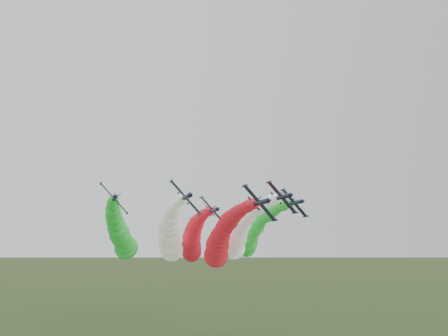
% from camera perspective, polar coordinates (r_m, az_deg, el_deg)
% --- Properties ---
extents(jet_lead, '(13.82, 63.39, 18.03)m').
position_cam_1_polar(jet_lead, '(121.17, -0.56, -9.72)').
color(jet_lead, '#111634').
rests_on(jet_lead, ground).
extents(jet_inner_left, '(13.67, 63.24, 17.89)m').
position_cam_1_polar(jet_inner_left, '(126.90, -7.02, -8.93)').
color(jet_inner_left, '#111634').
rests_on(jet_inner_left, ground).
extents(jet_inner_right, '(13.89, 63.46, 18.10)m').
position_cam_1_polar(jet_inner_right, '(132.38, 1.87, -8.92)').
color(jet_inner_right, '#111634').
rests_on(jet_inner_right, ground).
extents(jet_outer_left, '(14.00, 63.57, 18.21)m').
position_cam_1_polar(jet_outer_left, '(137.90, -13.34, -8.51)').
color(jet_outer_left, '#111634').
rests_on(jet_outer_left, ground).
extents(jet_outer_right, '(13.54, 63.11, 17.76)m').
position_cam_1_polar(jet_outer_right, '(144.92, 3.69, -8.81)').
color(jet_outer_right, '#111634').
rests_on(jet_outer_right, ground).
extents(jet_trail, '(13.57, 63.14, 17.79)m').
position_cam_1_polar(jet_trail, '(145.29, -4.12, -9.40)').
color(jet_trail, '#111634').
rests_on(jet_trail, ground).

